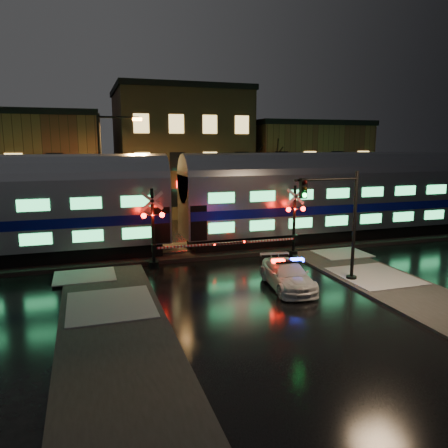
{
  "coord_description": "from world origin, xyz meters",
  "views": [
    {
      "loc": [
        -7.29,
        -20.88,
        6.75
      ],
      "look_at": [
        0.24,
        2.5,
        2.2
      ],
      "focal_mm": 35.0,
      "sensor_mm": 36.0,
      "label": 1
    }
  ],
  "objects_px": {
    "police_car": "(287,275)",
    "crossing_signal_left": "(160,235)",
    "traffic_light": "(339,225)",
    "crossing_signal_right": "(289,228)",
    "streetlight": "(106,171)"
  },
  "relations": [
    {
      "from": "crossing_signal_right",
      "to": "crossing_signal_left",
      "type": "distance_m",
      "value": 7.79
    },
    {
      "from": "traffic_light",
      "to": "streetlight",
      "type": "height_order",
      "value": "streetlight"
    },
    {
      "from": "police_car",
      "to": "traffic_light",
      "type": "height_order",
      "value": "traffic_light"
    },
    {
      "from": "crossing_signal_left",
      "to": "traffic_light",
      "type": "distance_m",
      "value": 9.5
    },
    {
      "from": "crossing_signal_right",
      "to": "police_car",
      "type": "bearing_deg",
      "value": -116.82
    },
    {
      "from": "police_car",
      "to": "streetlight",
      "type": "height_order",
      "value": "streetlight"
    },
    {
      "from": "police_car",
      "to": "crossing_signal_right",
      "type": "height_order",
      "value": "crossing_signal_right"
    },
    {
      "from": "crossing_signal_left",
      "to": "streetlight",
      "type": "bearing_deg",
      "value": 109.52
    },
    {
      "from": "crossing_signal_right",
      "to": "crossing_signal_left",
      "type": "xyz_separation_m",
      "value": [
        -7.79,
        0.0,
        0.04
      ]
    },
    {
      "from": "crossing_signal_left",
      "to": "streetlight",
      "type": "height_order",
      "value": "streetlight"
    },
    {
      "from": "streetlight",
      "to": "police_car",
      "type": "bearing_deg",
      "value": -57.89
    },
    {
      "from": "crossing_signal_right",
      "to": "traffic_light",
      "type": "distance_m",
      "value": 5.5
    },
    {
      "from": "police_car",
      "to": "crossing_signal_left",
      "type": "xyz_separation_m",
      "value": [
        -5.13,
        5.27,
        1.18
      ]
    },
    {
      "from": "police_car",
      "to": "streetlight",
      "type": "xyz_separation_m",
      "value": [
        -7.5,
        11.96,
        4.34
      ]
    },
    {
      "from": "crossing_signal_right",
      "to": "streetlight",
      "type": "distance_m",
      "value": 12.58
    }
  ]
}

